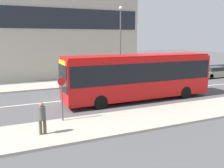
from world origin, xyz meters
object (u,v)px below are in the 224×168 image
at_px(city_bus, 139,74).
at_px(bus_stop_sign, 62,95).
at_px(parked_car_0, 180,75).
at_px(parked_car_1, 214,72).
at_px(pedestrian_near_stop, 42,117).
at_px(street_lamp, 121,37).

distance_m(city_bus, bus_stop_sign, 7.06).
bearing_deg(parked_car_0, parked_car_1, 0.12).
xyz_separation_m(parked_car_0, bus_stop_sign, (-15.11, -8.36, 0.99)).
height_order(parked_car_0, pedestrian_near_stop, pedestrian_near_stop).
bearing_deg(parked_car_0, city_bus, -147.00).
xyz_separation_m(parked_car_1, pedestrian_near_stop, (-21.49, -9.97, 0.40)).
relative_size(bus_stop_sign, street_lamp, 0.33).
relative_size(parked_car_1, bus_stop_sign, 1.61).
xyz_separation_m(parked_car_1, street_lamp, (-11.63, 1.64, 4.13)).
distance_m(bus_stop_sign, street_lamp, 13.52).
bearing_deg(city_bus, street_lamp, 70.25).
xyz_separation_m(parked_car_0, pedestrian_near_stop, (-16.45, -9.96, 0.41)).
relative_size(pedestrian_near_stop, bus_stop_sign, 0.63).
xyz_separation_m(parked_car_0, street_lamp, (-6.59, 1.65, 4.14)).
distance_m(city_bus, pedestrian_near_stop, 9.01).
bearing_deg(bus_stop_sign, street_lamp, 49.61).
xyz_separation_m(city_bus, street_lamp, (2.04, 7.26, 2.77)).
bearing_deg(city_bus, pedestrian_near_stop, -154.94).
bearing_deg(pedestrian_near_stop, street_lamp, 51.71).
bearing_deg(parked_car_1, parked_car_0, -179.88).
bearing_deg(street_lamp, city_bus, -105.71).
relative_size(city_bus, parked_car_1, 2.87).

